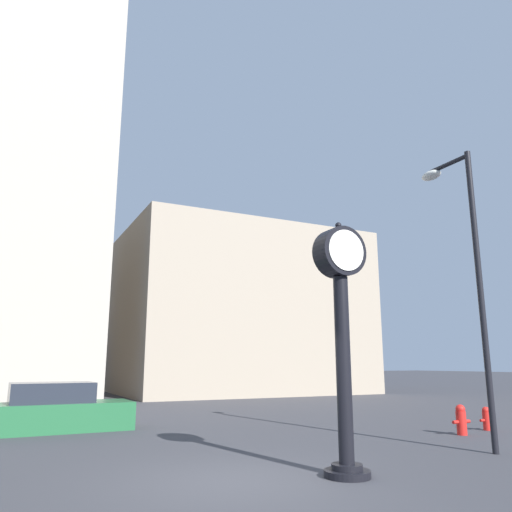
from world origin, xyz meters
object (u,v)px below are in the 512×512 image
Objects in this scene: fire_hydrant_far at (461,419)px; car_green at (56,411)px; street_lamp_right at (464,250)px; fire_hydrant_near at (486,418)px; street_clock at (342,318)px.

car_green is at bearing 149.88° from fire_hydrant_far.
street_lamp_right is at bearing -45.27° from car_green.
street_lamp_right is at bearing -129.38° from fire_hydrant_far.
car_green is 6.25× the size of fire_hydrant_near.
fire_hydrant_near is at bearing -27.05° from car_green.
fire_hydrant_near is 0.10× the size of street_lamp_right.
fire_hydrant_far is 4.99m from street_lamp_right.
car_green is 11.56m from fire_hydrant_far.
street_clock is 0.65× the size of street_lamp_right.
street_clock is at bearing -66.82° from car_green.
street_clock reaches higher than car_green.
street_clock is 9.78m from car_green.
car_green reaches higher than fire_hydrant_near.
street_lamp_right is (4.27, 0.77, 1.86)m from street_clock.
car_green is 5.17× the size of fire_hydrant_far.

